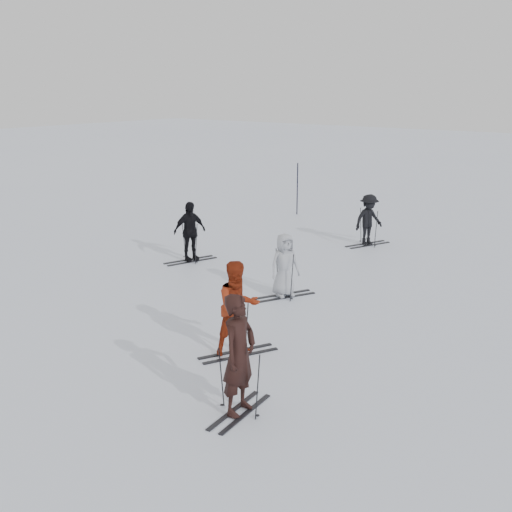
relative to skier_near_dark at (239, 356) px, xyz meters
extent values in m
plane|color=silver|center=(-3.46, 4.02, -1.00)|extent=(120.00, 120.00, 0.00)
imported|color=black|center=(0.00, 0.00, 0.00)|extent=(0.56, 0.78, 2.00)
imported|color=maroon|center=(-1.47, 1.81, -0.06)|extent=(1.04, 1.14, 1.88)
imported|color=#A4A7AD|center=(-2.78, 5.29, -0.20)|extent=(0.80, 0.92, 1.59)
imported|color=black|center=(-6.93, 6.31, -0.11)|extent=(0.75, 1.13, 1.78)
imported|color=black|center=(-3.60, 11.34, -0.17)|extent=(0.97, 1.22, 1.66)
cylinder|color=black|center=(-8.29, 14.18, 0.04)|extent=(0.06, 0.06, 2.09)
camera|label=1|loc=(5.91, -7.36, 4.21)|focal=45.00mm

